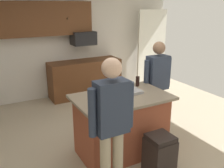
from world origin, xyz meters
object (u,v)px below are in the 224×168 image
person_guest_by_door (112,120)px  glass_short_whisky (100,96)px  mug_ceramic_white (120,86)px  microwave_over_range (83,38)px  serving_tray (126,92)px  trash_bin (159,156)px  glass_stout_tall (99,90)px  mug_blue_stoneware (118,97)px  glass_dark_ale (103,99)px  kitchen_island (121,125)px  tumbler_amber (112,101)px  glass_pilsner (138,81)px  person_host_foreground (157,81)px

person_guest_by_door → glass_short_whisky: 0.73m
mug_ceramic_white → microwave_over_range: bearing=81.2°
serving_tray → trash_bin: 1.05m
mug_ceramic_white → person_guest_by_door: bearing=-125.2°
glass_short_whisky → glass_stout_tall: size_ratio=0.82×
mug_blue_stoneware → glass_dark_ale: glass_dark_ale is taller
glass_dark_ale → glass_short_whisky: bearing=79.5°
kitchen_island → glass_short_whisky: size_ratio=11.55×
glass_stout_tall → serving_tray: 0.42m
microwave_over_range → kitchen_island: (-0.52, -2.72, -0.97)m
tumbler_amber → glass_pilsner: bearing=34.5°
kitchen_island → glass_pilsner: 0.78m
tumbler_amber → person_guest_by_door: bearing=-118.9°
serving_tray → trash_bin: bearing=-87.3°
kitchen_island → tumbler_amber: (-0.30, -0.24, 0.54)m
glass_dark_ale → microwave_over_range: bearing=72.5°
serving_tray → microwave_over_range: bearing=81.4°
person_guest_by_door → glass_short_whisky: (0.19, 0.70, 0.02)m
glass_pilsner → trash_bin: glass_pilsner is taller
mug_blue_stoneware → glass_short_whisky: bearing=143.6°
tumbler_amber → trash_bin: (0.46, -0.49, -0.72)m
glass_short_whisky → glass_dark_ale: bearing=-100.5°
glass_pilsner → glass_short_whisky: bearing=-161.8°
person_guest_by_door → microwave_over_range: bearing=20.8°
tumbler_amber → mug_ceramic_white: (0.44, 0.53, -0.02)m
person_host_foreground → mug_ceramic_white: person_host_foreground is taller
tumbler_amber → serving_tray: 0.53m
kitchen_island → trash_bin: bearing=-77.5°
serving_tray → mug_blue_stoneware: bearing=-142.6°
kitchen_island → serving_tray: 0.51m
microwave_over_range → glass_dark_ale: 3.03m
glass_dark_ale → trash_bin: bearing=-47.5°
microwave_over_range → tumbler_amber: bearing=-105.5°
person_host_foreground → tumbler_amber: (-1.24, -0.60, 0.08)m
person_host_foreground → mug_blue_stoneware: (-1.09, -0.50, 0.06)m
mug_blue_stoneware → glass_stout_tall: bearing=109.8°
glass_pilsner → tumbler_amber: 0.93m
mug_ceramic_white → mug_blue_stoneware: mug_blue_stoneware is taller
microwave_over_range → tumbler_amber: 3.10m
person_guest_by_door → serving_tray: 1.01m
tumbler_amber → mug_ceramic_white: 0.69m
glass_short_whisky → glass_pilsner: glass_pilsner is taller
microwave_over_range → glass_short_whisky: 2.88m
person_host_foreground → glass_pilsner: size_ratio=10.16×
glass_pilsner → glass_stout_tall: glass_pilsner is taller
kitchen_island → trash_bin: kitchen_island is taller
glass_stout_tall → microwave_over_range: bearing=72.4°
mug_ceramic_white → serving_tray: size_ratio=0.28×
glass_pilsner → glass_dark_ale: glass_pilsner is taller
person_guest_by_door → serving_tray: size_ratio=3.88×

